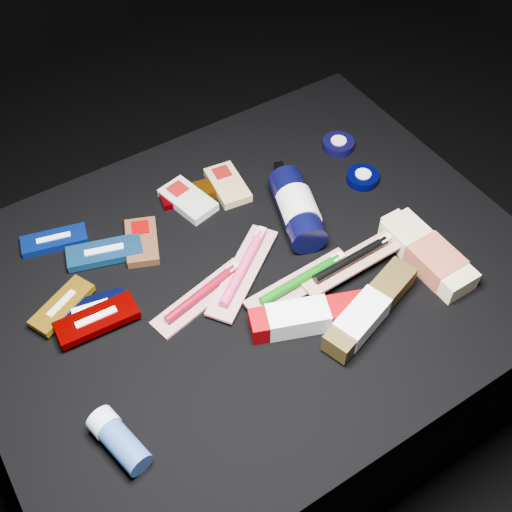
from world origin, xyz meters
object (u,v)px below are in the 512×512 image
lotion_bottle (297,208)px  bodywash_bottle (429,256)px  deodorant_stick (119,440)px  toothpaste_carton_red (308,317)px

lotion_bottle → bodywash_bottle: lotion_bottle is taller
lotion_bottle → bodywash_bottle: size_ratio=1.09×
deodorant_stick → toothpaste_carton_red: (0.35, 0.03, -0.00)m
bodywash_bottle → deodorant_stick: deodorant_stick is taller
toothpaste_carton_red → bodywash_bottle: bearing=19.0°
deodorant_stick → toothpaste_carton_red: 0.36m
toothpaste_carton_red → lotion_bottle: bearing=81.0°
bodywash_bottle → deodorant_stick: bearing=-178.7°
deodorant_stick → toothpaste_carton_red: deodorant_stick is taller
lotion_bottle → bodywash_bottle: bearing=-37.8°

